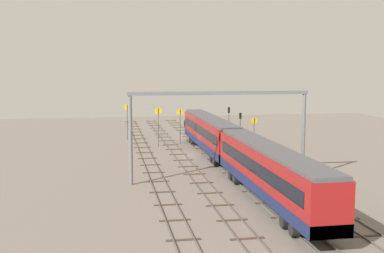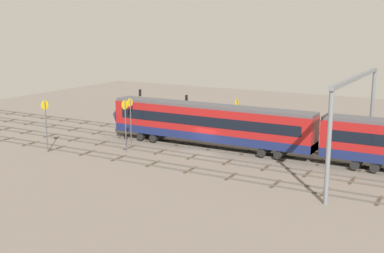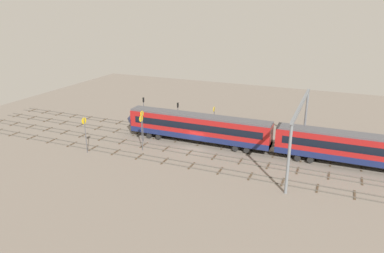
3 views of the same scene
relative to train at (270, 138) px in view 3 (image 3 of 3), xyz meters
name	(u,v)px [view 3 (image 3 of 3)]	position (x,y,z in m)	size (l,w,h in m)	color
ground_plane	(195,148)	(11.47, 2.15, -2.66)	(101.83, 101.83, 0.00)	slate
track_near_foreground	(209,135)	(11.47, -4.30, -2.59)	(85.83, 2.40, 0.16)	#59544C
track_with_train	(200,143)	(11.47, 0.00, -2.59)	(85.83, 2.40, 0.16)	#59544C
track_middle	(190,152)	(11.47, 4.30, -2.59)	(85.83, 2.40, 0.16)	#59544C
track_second_far	(178,163)	(11.47, 8.60, -2.59)	(85.83, 2.40, 0.16)	#59544C
train	(270,138)	(0.00, 0.00, 0.00)	(50.40, 3.24, 4.80)	maroon
overhead_gantry	(300,119)	(-4.32, 2.33, 4.22)	(0.40, 18.56, 9.22)	slate
speed_sign_near_foreground	(214,116)	(11.16, -6.05, 0.49)	(0.14, 0.92, 4.82)	#4C4C51
speed_sign_mid_trackside	(142,128)	(18.76, 6.19, 1.12)	(0.14, 1.02, 5.74)	#4C4C51
speed_sign_far_trackside	(142,121)	(20.67, 2.69, 0.85)	(0.14, 0.97, 5.34)	#4C4C51
speed_sign_distant_end	(85,130)	(26.21, 10.40, 1.09)	(0.14, 1.00, 5.71)	#4C4C51
signal_light_trackside_approach	(178,111)	(18.28, -6.10, 0.48)	(0.31, 0.32, 4.82)	#4C4C51
signal_light_trackside_departure	(144,107)	(25.59, -6.17, 0.63)	(0.31, 0.32, 5.07)	#4C4C51
relay_cabinet	(218,127)	(10.76, -6.95, -1.75)	(1.48, 0.87, 1.82)	#B2B7BC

